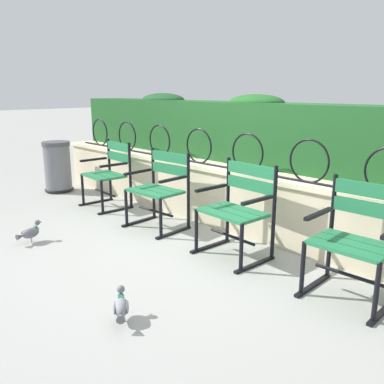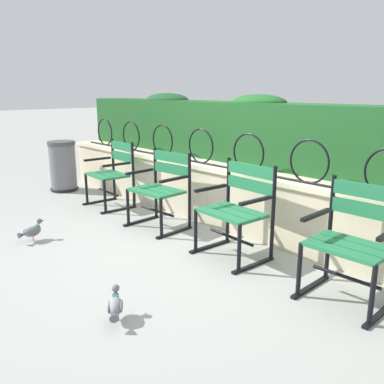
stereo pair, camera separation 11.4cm
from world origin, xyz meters
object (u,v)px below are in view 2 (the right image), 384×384
object	(u,v)px
pigeon_near_chairs	(115,306)
park_chair_centre_left	(161,187)
park_chair_centre_right	(238,208)
trash_bin	(63,167)
park_chair_rightmost	(354,240)
pigeon_far_side	(32,231)
park_chair_leftmost	(112,172)

from	to	relation	value
pigeon_near_chairs	park_chair_centre_left	bearing A→B (deg)	132.68
park_chair_centre_right	pigeon_near_chairs	bearing A→B (deg)	-81.83
trash_bin	park_chair_rightmost	bearing A→B (deg)	0.88
park_chair_centre_right	pigeon_far_side	bearing A→B (deg)	-142.11
park_chair_centre_left	trash_bin	size ratio (longest dim) A/B	1.12
trash_bin	pigeon_far_side	bearing A→B (deg)	-33.61
park_chair_leftmost	park_chair_centre_left	world-z (taller)	park_chair_leftmost
pigeon_far_side	park_chair_leftmost	bearing A→B (deg)	113.82
trash_bin	pigeon_near_chairs	bearing A→B (deg)	-20.58
park_chair_leftmost	park_chair_centre_right	xyz separation A→B (m)	(2.30, -0.05, 0.01)
park_chair_leftmost	pigeon_near_chairs	size ratio (longest dim) A/B	3.46
park_chair_centre_right	trash_bin	distance (m)	3.58
park_chair_rightmost	trash_bin	size ratio (longest dim) A/B	1.15
trash_bin	park_chair_leftmost	bearing A→B (deg)	5.12
park_chair_centre_left	park_chair_centre_right	world-z (taller)	park_chair_centre_right
park_chair_centre_left	park_chair_centre_right	distance (m)	1.16
pigeon_near_chairs	park_chair_leftmost	bearing A→B (deg)	148.51
park_chair_rightmost	trash_bin	distance (m)	4.73
park_chair_rightmost	trash_bin	world-z (taller)	park_chair_rightmost
park_chair_leftmost	pigeon_far_side	world-z (taller)	park_chair_leftmost
park_chair_rightmost	pigeon_far_side	distance (m)	3.15
park_chair_centre_left	pigeon_far_side	bearing A→B (deg)	-112.18
park_chair_leftmost	park_chair_centre_right	bearing A→B (deg)	-1.21
trash_bin	park_chair_centre_right	bearing A→B (deg)	1.06
park_chair_centre_left	pigeon_far_side	world-z (taller)	park_chair_centre_left
park_chair_rightmost	pigeon_near_chairs	bearing A→B (deg)	-121.82
park_chair_rightmost	pigeon_near_chairs	distance (m)	1.80
pigeon_near_chairs	trash_bin	world-z (taller)	trash_bin
park_chair_leftmost	park_chair_centre_left	bearing A→B (deg)	-2.57
pigeon_near_chairs	pigeon_far_side	world-z (taller)	same
park_chair_centre_left	trash_bin	world-z (taller)	park_chair_centre_left
park_chair_centre_right	park_chair_rightmost	distance (m)	1.14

